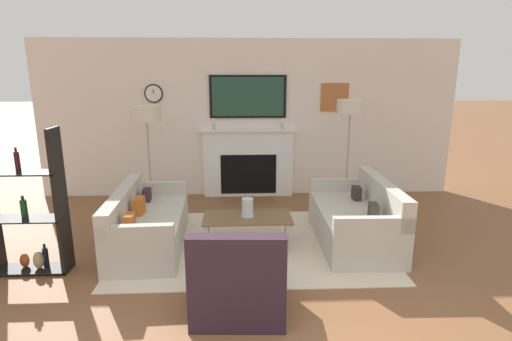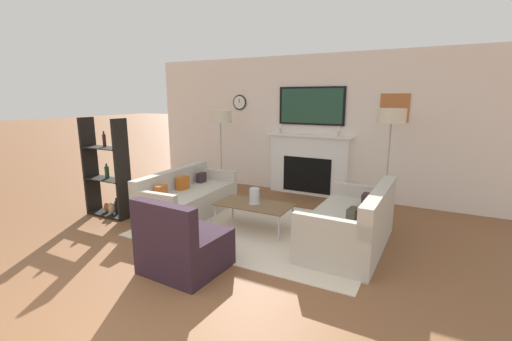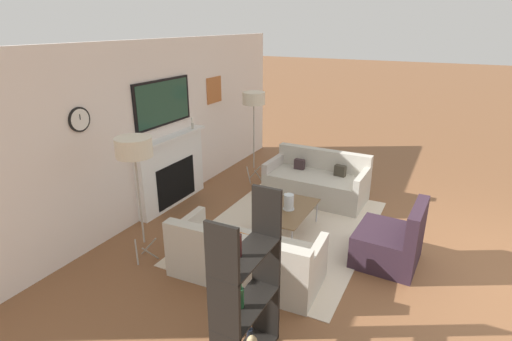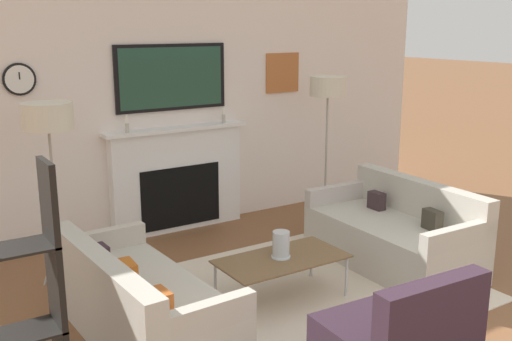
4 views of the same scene
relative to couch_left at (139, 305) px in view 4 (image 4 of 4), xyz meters
The scene contains 8 objects.
fireplace_wall 2.74m from the couch_left, 58.80° to the left, with size 7.26×0.28×2.70m.
area_rug 1.36m from the couch_left, ahead, with size 3.28×2.31×0.01m.
couch_left is the anchor object (origin of this frame).
couch_right 2.66m from the couch_left, ahead, with size 0.91×1.71×0.81m.
coffee_table 1.27m from the couch_left, ahead, with size 1.10×0.57×0.39m.
hurricane_candle 1.28m from the couch_left, ahead, with size 0.17×0.17×0.23m.
floor_lamp_left 1.86m from the couch_left, 99.50° to the left, with size 0.44×0.44×1.66m.
floor_lamp_right 3.45m from the couch_left, 25.21° to the left, with size 0.42×0.42×1.74m.
Camera 4 is at (-2.82, -1.01, 2.31)m, focal length 42.00 mm.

